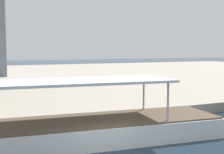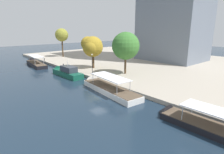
# 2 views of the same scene
# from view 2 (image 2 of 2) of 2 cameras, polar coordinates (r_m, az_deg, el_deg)

# --- Properties ---
(ground_plane) EXTENTS (220.00, 220.00, 0.00)m
(ground_plane) POSITION_cam_2_polar(r_m,az_deg,el_deg) (30.85, -4.21, -6.20)
(ground_plane) COLOR #192838
(dock_promenade) EXTENTS (120.00, 55.00, 0.68)m
(dock_promenade) POSITION_cam_2_polar(r_m,az_deg,el_deg) (56.11, 23.58, 2.55)
(dock_promenade) COLOR #A39989
(dock_promenade) RESTS_ON ground_plane
(tour_boat_0) EXTENTS (14.06, 4.06, 4.16)m
(tour_boat_0) POSITION_cam_2_polar(r_m,az_deg,el_deg) (61.53, -22.59, 3.71)
(tour_boat_0) COLOR black
(tour_boat_0) RESTS_ON ground_plane
(motor_yacht_1) EXTENTS (11.04, 2.97, 4.78)m
(motor_yacht_1) POSITION_cam_2_polar(r_m,az_deg,el_deg) (45.58, -13.99, 1.31)
(motor_yacht_1) COLOR #14513D
(motor_yacht_1) RESTS_ON ground_plane
(tour_boat_2) EXTENTS (15.03, 4.69, 4.24)m
(tour_boat_2) POSITION_cam_2_polar(r_m,az_deg,el_deg) (33.54, -1.59, -3.81)
(tour_boat_2) COLOR silver
(tour_boat_2) RESTS_ON ground_plane
(tour_boat_3) EXTENTS (13.19, 3.18, 3.89)m
(tour_boat_3) POSITION_cam_2_polar(r_m,az_deg,el_deg) (23.82, 26.79, -13.82)
(tour_boat_3) COLOR black
(tour_boat_3) RESTS_ON ground_plane
(mooring_bollard_0) EXTENTS (0.25, 0.25, 0.81)m
(mooring_bollard_0) POSITION_cam_2_polar(r_m,az_deg,el_deg) (65.71, -20.18, 5.19)
(mooring_bollard_0) COLOR #2D2D33
(mooring_bollard_0) RESTS_ON dock_promenade
(mooring_bollard_1) EXTENTS (0.32, 0.32, 0.86)m
(mooring_bollard_1) POSITION_cam_2_polar(r_m,az_deg,el_deg) (53.31, -14.84, 3.59)
(mooring_bollard_1) COLOR #2D2D33
(mooring_bollard_1) RESTS_ON dock_promenade
(mooring_bollard_2) EXTENTS (0.30, 0.30, 0.75)m
(mooring_bollard_2) POSITION_cam_2_polar(r_m,az_deg,el_deg) (49.68, -12.51, 2.87)
(mooring_bollard_2) COLOR #2D2D33
(mooring_bollard_2) RESTS_ON dock_promenade
(lamp_post) EXTENTS (0.32, 0.32, 4.68)m
(lamp_post) POSITION_cam_2_polar(r_m,az_deg,el_deg) (43.39, -6.16, 4.28)
(lamp_post) COLOR black
(lamp_post) RESTS_ON dock_promenade
(tree_0) EXTENTS (4.74, 4.74, 10.46)m
(tree_0) POSITION_cam_2_polar(r_m,az_deg,el_deg) (71.84, -15.45, 12.50)
(tree_0) COLOR #4C3823
(tree_0) RESTS_ON dock_promenade
(tree_1) EXTENTS (6.33, 6.33, 9.67)m
(tree_1) POSITION_cam_2_polar(r_m,az_deg,el_deg) (42.89, 3.92, 9.57)
(tree_1) COLOR #4C3823
(tree_1) RESTS_ON dock_promenade
(tree_2) EXTENTS (5.96, 5.55, 8.44)m
(tree_2) POSITION_cam_2_polar(r_m,az_deg,el_deg) (49.46, -6.37, 9.43)
(tree_2) COLOR #4C3823
(tree_2) RESTS_ON dock_promenade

